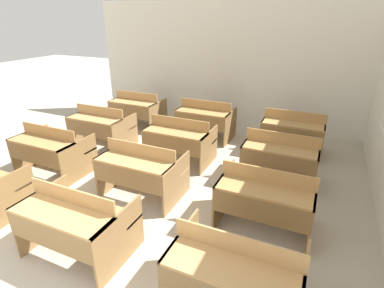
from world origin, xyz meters
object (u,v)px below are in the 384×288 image
bench_third_left (101,126)px  bench_back_left (137,109)px  bench_back_center (205,119)px  bench_second_right (266,198)px  bench_front_center (76,220)px  bench_second_left (52,149)px  bench_third_center (180,139)px  bench_third_right (280,157)px  bench_back_right (293,131)px  bench_second_center (142,169)px  bench_front_right (235,272)px

bench_third_left → bench_back_left: size_ratio=1.00×
bench_back_center → bench_second_right: bearing=-54.2°
bench_front_center → bench_second_right: same height
bench_second_left → bench_third_center: same height
bench_third_right → bench_back_center: size_ratio=1.00×
bench_back_left → bench_front_center: bearing=-65.2°
bench_third_right → bench_back_right: (0.04, 1.28, 0.00)m
bench_front_center → bench_third_left: same height
bench_back_left → bench_back_center: same height
bench_third_center → bench_third_right: size_ratio=1.00×
bench_second_center → bench_back_right: bearing=54.2°
bench_front_right → bench_second_left: same height
bench_second_center → bench_back_center: bearing=90.2°
bench_second_left → bench_back_right: (3.68, 2.59, 0.00)m
bench_back_left → bench_back_right: size_ratio=1.00×
bench_third_center → bench_back_left: same height
bench_second_center → bench_third_left: (-1.82, 1.27, 0.00)m
bench_front_right → bench_third_left: bearing=144.9°
bench_third_left → bench_third_center: bearing=0.3°
bench_second_center → bench_back_center: same height
bench_back_right → bench_third_center: bearing=-145.1°
bench_third_left → bench_third_center: size_ratio=1.00×
bench_front_right → bench_third_left: (-3.67, 2.58, 0.00)m
bench_second_center → bench_back_left: same height
bench_third_left → bench_second_center: bearing=-34.9°
bench_front_center → bench_third_left: 3.17m
bench_front_right → bench_back_right: size_ratio=1.00×
bench_second_left → bench_third_center: size_ratio=1.00×
bench_third_left → bench_third_center: 1.82m
bench_second_left → bench_third_center: bearing=35.5°
bench_second_right → bench_third_right: size_ratio=1.00×
bench_front_center → bench_third_center: (0.01, 2.61, 0.00)m
bench_back_center → bench_back_right: (1.87, -0.00, 0.00)m
bench_front_center → bench_second_left: same height
bench_front_center → bench_second_center: same height
bench_back_center → bench_back_left: bearing=179.4°
bench_front_right → bench_third_right: bearing=90.5°
bench_second_center → bench_front_right: bearing=-35.3°
bench_second_right → bench_third_left: bearing=161.0°
bench_front_center → bench_second_center: (0.01, 1.33, 0.00)m
bench_front_right → bench_third_right: size_ratio=1.00×
bench_front_center → bench_back_center: size_ratio=1.00×
bench_back_center → bench_front_right: bearing=-64.5°
bench_front_right → bench_third_center: bearing=125.5°
bench_second_center → bench_second_right: size_ratio=1.00×
bench_front_right → bench_second_center: (-1.85, 1.31, 0.00)m
bench_second_center → bench_second_left: bearing=-179.5°
bench_front_center → bench_back_left: same height
bench_second_center → bench_third_left: bearing=145.1°
bench_third_right → bench_back_left: size_ratio=1.00×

